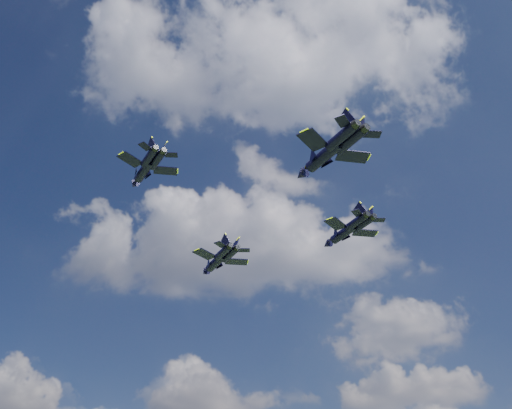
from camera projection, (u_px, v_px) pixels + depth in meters
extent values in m
cylinder|color=black|center=(217.00, 262.00, 117.21)|extent=(6.57, 8.32, 1.78)
cone|color=black|center=(205.00, 272.00, 121.48)|extent=(2.86, 3.07, 1.68)
ellipsoid|color=brown|center=(210.00, 266.00, 119.93)|extent=(2.42, 2.88, 0.81)
cube|color=black|center=(205.00, 254.00, 114.30)|extent=(4.64, 5.22, 0.18)
cube|color=black|center=(236.00, 262.00, 117.17)|extent=(5.02, 3.53, 0.18)
cube|color=black|center=(220.00, 244.00, 110.80)|extent=(2.40, 2.79, 0.14)
cube|color=black|center=(244.00, 250.00, 112.87)|extent=(2.54, 1.76, 0.14)
cube|color=black|center=(226.00, 242.00, 112.72)|extent=(2.25, 2.08, 2.98)
cube|color=black|center=(235.00, 244.00, 113.60)|extent=(1.71, 2.77, 2.98)
cylinder|color=black|center=(144.00, 170.00, 95.40)|extent=(5.80, 7.09, 1.54)
cone|color=black|center=(134.00, 185.00, 99.03)|extent=(2.49, 2.65, 1.45)
ellipsoid|color=brown|center=(139.00, 176.00, 97.71)|extent=(2.12, 2.46, 0.70)
cube|color=black|center=(130.00, 160.00, 92.85)|extent=(3.95, 4.51, 0.15)
cube|color=black|center=(165.00, 171.00, 95.45)|extent=(4.36, 3.13, 0.15)
cube|color=black|center=(145.00, 146.00, 89.89)|extent=(2.04, 2.40, 0.12)
cube|color=black|center=(171.00, 155.00, 91.77)|extent=(2.22, 1.57, 0.12)
cube|color=black|center=(152.00, 145.00, 91.57)|extent=(1.98, 1.74, 2.57)
cube|color=black|center=(163.00, 149.00, 92.37)|extent=(1.48, 2.37, 2.57)
cylinder|color=black|center=(344.00, 233.00, 111.54)|extent=(6.73, 8.20, 1.78)
cone|color=black|center=(327.00, 245.00, 115.74)|extent=(2.88, 3.07, 1.68)
ellipsoid|color=brown|center=(334.00, 237.00, 114.22)|extent=(2.46, 2.85, 0.81)
cube|color=black|center=(336.00, 224.00, 108.58)|extent=(4.56, 5.22, 0.18)
cube|color=black|center=(365.00, 233.00, 111.60)|extent=(5.05, 3.63, 0.18)
cube|color=black|center=(357.00, 213.00, 105.17)|extent=(2.36, 2.78, 0.14)
cube|color=black|center=(379.00, 220.00, 107.35)|extent=(2.57, 1.82, 0.14)
cube|color=black|center=(360.00, 210.00, 107.12)|extent=(2.30, 2.01, 2.98)
cube|color=black|center=(369.00, 213.00, 108.04)|extent=(1.72, 2.74, 2.98)
cylinder|color=black|center=(324.00, 156.00, 89.20)|extent=(7.59, 8.88, 1.95)
cone|color=black|center=(301.00, 175.00, 93.72)|extent=(3.20, 3.36, 1.85)
ellipsoid|color=brown|center=(311.00, 164.00, 92.09)|extent=(2.76, 3.10, 0.89)
cube|color=black|center=(313.00, 140.00, 85.90)|extent=(4.92, 5.74, 0.20)
cube|color=black|center=(353.00, 156.00, 89.38)|extent=(5.59, 4.11, 0.20)
cube|color=black|center=(343.00, 121.00, 82.25)|extent=(2.54, 3.04, 0.15)
cube|color=black|center=(372.00, 134.00, 84.76)|extent=(2.85, 2.07, 0.15)
cube|color=black|center=(347.00, 120.00, 84.41)|extent=(2.58, 2.14, 3.27)
cube|color=black|center=(359.00, 126.00, 85.47)|extent=(1.90, 2.97, 3.27)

